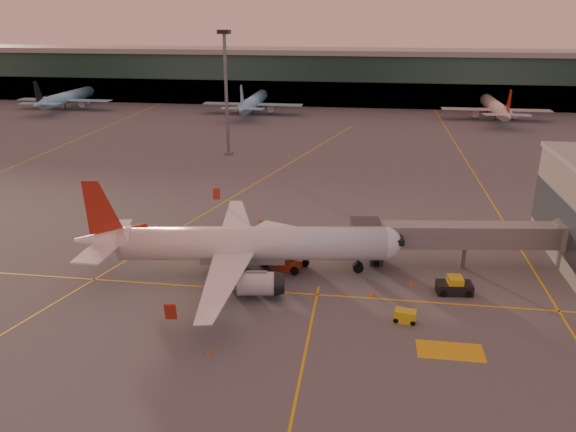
# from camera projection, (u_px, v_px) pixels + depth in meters

# --- Properties ---
(ground) EXTENTS (600.00, 600.00, 0.00)m
(ground) POSITION_uv_depth(u_px,v_px,m) (263.00, 314.00, 57.04)
(ground) COLOR #4C4F54
(ground) RESTS_ON ground
(taxi_markings) EXTENTS (100.12, 173.00, 0.01)m
(taxi_markings) POSITION_uv_depth(u_px,v_px,m) (269.00, 185.00, 99.39)
(taxi_markings) COLOR gold
(taxi_markings) RESTS_ON ground
(terminal) EXTENTS (400.00, 20.00, 17.60)m
(terminal) POSITION_uv_depth(u_px,v_px,m) (342.00, 77.00, 185.89)
(terminal) COLOR #19382D
(terminal) RESTS_ON ground
(mast_west_near) EXTENTS (2.40, 2.40, 25.60)m
(mast_west_near) POSITION_uv_depth(u_px,v_px,m) (226.00, 84.00, 116.01)
(mast_west_near) COLOR slate
(mast_west_near) RESTS_ON ground
(distant_aircraft_row) EXTENTS (225.00, 34.00, 13.00)m
(distant_aircraft_row) POSITION_uv_depth(u_px,v_px,m) (163.00, 111.00, 173.99)
(distant_aircraft_row) COLOR #8ACAE7
(distant_aircraft_row) RESTS_ON ground
(main_airplane) EXTENTS (37.72, 34.15, 11.40)m
(main_airplane) POSITION_uv_depth(u_px,v_px,m) (241.00, 245.00, 64.58)
(main_airplane) COLOR white
(main_airplane) RESTS_ON ground
(jet_bridge) EXTENTS (28.20, 6.69, 5.71)m
(jet_bridge) POSITION_uv_depth(u_px,v_px,m) (478.00, 237.00, 66.24)
(jet_bridge) COLOR slate
(jet_bridge) RESTS_ON ground
(catering_truck) EXTENTS (6.94, 4.86, 4.95)m
(catering_truck) POSITION_uv_depth(u_px,v_px,m) (283.00, 245.00, 66.77)
(catering_truck) COLOR #B7371A
(catering_truck) RESTS_ON ground
(gpu_cart) EXTENTS (2.31, 1.62, 1.24)m
(gpu_cart) POSITION_uv_depth(u_px,v_px,m) (405.00, 316.00, 55.52)
(gpu_cart) COLOR gold
(gpu_cart) RESTS_ON ground
(pushback_tug) EXTENTS (3.95, 2.38, 1.95)m
(pushback_tug) POSITION_uv_depth(u_px,v_px,m) (454.00, 287.00, 61.09)
(pushback_tug) COLOR black
(pushback_tug) RESTS_ON ground
(cone_nose) EXTENTS (0.46, 0.46, 0.59)m
(cone_nose) POSITION_uv_depth(u_px,v_px,m) (411.00, 282.00, 63.29)
(cone_nose) COLOR #F05B0C
(cone_nose) RESTS_ON ground
(cone_tail) EXTENTS (0.47, 0.47, 0.60)m
(cone_tail) POSITION_uv_depth(u_px,v_px,m) (96.00, 257.00, 69.73)
(cone_tail) COLOR #F05B0C
(cone_tail) RESTS_ON ground
(cone_wing_right) EXTENTS (0.38, 0.38, 0.48)m
(cone_wing_right) POSITION_uv_depth(u_px,v_px,m) (208.00, 351.00, 50.45)
(cone_wing_right) COLOR #F05B0C
(cone_wing_right) RESTS_ON ground
(cone_wing_left) EXTENTS (0.48, 0.48, 0.61)m
(cone_wing_left) POSITION_uv_depth(u_px,v_px,m) (260.00, 219.00, 82.32)
(cone_wing_left) COLOR #F05B0C
(cone_wing_left) RESTS_ON ground
(cone_fwd) EXTENTS (0.50, 0.50, 0.64)m
(cone_fwd) POSITION_uv_depth(u_px,v_px,m) (373.00, 293.00, 60.83)
(cone_fwd) COLOR #F05B0C
(cone_fwd) RESTS_ON ground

